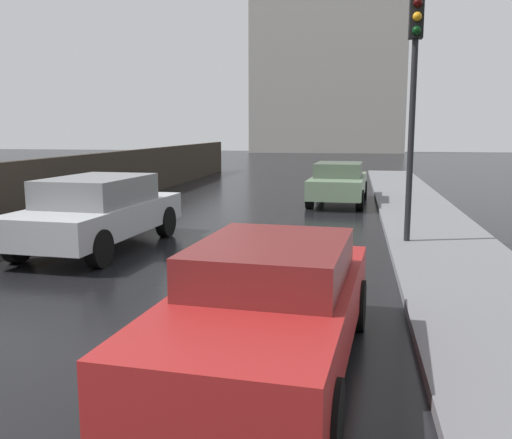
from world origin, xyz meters
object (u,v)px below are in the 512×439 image
object	(u,v)px
traffic_light	(414,77)
car_red_behind_camera	(269,304)
car_silver_near_kerb	(98,211)
car_green_mid_road	(339,182)

from	to	relation	value
traffic_light	car_red_behind_camera	bearing A→B (deg)	-106.68
car_silver_near_kerb	car_red_behind_camera	distance (m)	6.60
car_silver_near_kerb	car_red_behind_camera	bearing A→B (deg)	133.46
car_green_mid_road	traffic_light	bearing A→B (deg)	-73.77
car_red_behind_camera	traffic_light	bearing A→B (deg)	77.64
car_red_behind_camera	traffic_light	distance (m)	7.00
car_red_behind_camera	car_silver_near_kerb	bearing A→B (deg)	134.06
car_silver_near_kerb	car_red_behind_camera	world-z (taller)	car_silver_near_kerb
car_green_mid_road	car_silver_near_kerb	bearing A→B (deg)	-117.29
car_silver_near_kerb	car_green_mid_road	xyz separation A→B (m)	(4.50, 7.75, -0.08)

